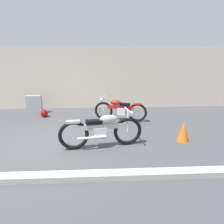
# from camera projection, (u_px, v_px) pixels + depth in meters

# --- Properties ---
(ground_plane) EXTENTS (40.00, 40.00, 0.00)m
(ground_plane) POSITION_uv_depth(u_px,v_px,m) (56.00, 144.00, 5.15)
(ground_plane) COLOR #47474C
(building_wall) EXTENTS (18.00, 0.30, 2.73)m
(building_wall) POSITION_uv_depth(u_px,v_px,m) (74.00, 78.00, 8.63)
(building_wall) COLOR beige
(building_wall) RESTS_ON ground_plane
(curb_strip) EXTENTS (18.00, 0.24, 0.12)m
(curb_strip) POSITION_uv_depth(u_px,v_px,m) (36.00, 177.00, 3.59)
(curb_strip) COLOR #B7B2A8
(curb_strip) RESTS_ON ground_plane
(stone_marker) EXTENTS (0.62, 0.22, 0.75)m
(stone_marker) POSITION_uv_depth(u_px,v_px,m) (34.00, 104.00, 7.95)
(stone_marker) COLOR #9E9EA3
(stone_marker) RESTS_ON ground_plane
(helmet) EXTENTS (0.29, 0.29, 0.29)m
(helmet) POSITION_uv_depth(u_px,v_px,m) (44.00, 113.00, 7.48)
(helmet) COLOR maroon
(helmet) RESTS_ON ground_plane
(traffic_cone) EXTENTS (0.32, 0.32, 0.55)m
(traffic_cone) POSITION_uv_depth(u_px,v_px,m) (183.00, 132.00, 5.25)
(traffic_cone) COLOR orange
(traffic_cone) RESTS_ON ground_plane
(motorcycle_red) EXTENTS (1.90, 0.71, 0.87)m
(motorcycle_red) POSITION_uv_depth(u_px,v_px,m) (120.00, 110.00, 6.97)
(motorcycle_red) COLOR black
(motorcycle_red) RESTS_ON ground_plane
(motorcycle_silver) EXTENTS (2.14, 0.65, 0.97)m
(motorcycle_silver) POSITION_uv_depth(u_px,v_px,m) (102.00, 130.00, 4.85)
(motorcycle_silver) COLOR black
(motorcycle_silver) RESTS_ON ground_plane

